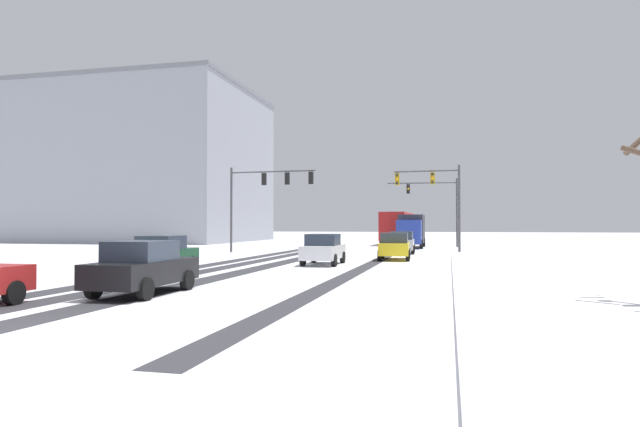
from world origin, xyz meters
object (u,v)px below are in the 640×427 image
Objects in this scene: traffic_signal_far_right at (437,200)px; car_silver_lead at (402,242)px; office_building_far_left_block at (150,166)px; bus_oncoming at (398,226)px; traffic_signal_near_right at (436,191)px; box_truck_delivery at (411,230)px; car_black_fifth at (143,267)px; traffic_signal_near_left at (264,189)px; car_white_third at (323,249)px; car_yellow_cab_second at (395,246)px; car_dark_green_fourth at (162,254)px.

car_silver_lead is at bearing -100.19° from traffic_signal_far_right.
bus_oncoming is at bearing -7.55° from office_building_far_left_block.
box_truck_delivery is (-2.48, 9.48, -2.96)m from traffic_signal_near_right.
traffic_signal_near_right is 27.85m from car_black_fifth.
traffic_signal_near_right reaches higher than car_silver_lead.
traffic_signal_near_left reaches higher than car_black_fifth.
car_silver_lead is at bearing -89.93° from box_truck_delivery.
traffic_signal_near_left is 21.55m from bus_oncoming.
car_silver_lead is 41.94m from office_building_far_left_block.
car_yellow_cab_second is at bearing 56.04° from car_white_third.
box_truck_delivery is 37.16m from office_building_far_left_block.
bus_oncoming is at bearing 96.21° from car_silver_lead.
car_silver_lead is at bearing -160.31° from traffic_signal_near_right.
car_silver_lead is at bearing -33.63° from office_building_far_left_block.
car_yellow_cab_second is at bearing -85.16° from bus_oncoming.
car_dark_green_fourth is 49.01m from office_building_far_left_block.
traffic_signal_near_right is (0.19, -11.80, 0.13)m from traffic_signal_far_right.
traffic_signal_far_right is 1.57× the size of car_dark_green_fourth.
traffic_signal_far_right is 13.40m from car_silver_lead.
car_silver_lead is at bearing 77.54° from car_black_fifth.
car_yellow_cab_second is at bearing 50.05° from car_dark_green_fourth.
car_silver_lead is 7.47m from car_yellow_cab_second.
car_yellow_cab_second is 18.94m from car_black_fifth.
traffic_signal_far_right is 25.82m from car_white_third.
car_yellow_cab_second is 0.38× the size of bus_oncoming.
car_white_third is 30.80m from bus_oncoming.
bus_oncoming is at bearing 103.85° from box_truck_delivery.
car_white_third is 47.64m from office_building_far_left_block.
car_yellow_cab_second is 14.28m from car_dark_green_fourth.
traffic_signal_near_right is at bearing -75.71° from bus_oncoming.
traffic_signal_near_left is 12.73m from car_yellow_cab_second.
office_building_far_left_block is (-25.17, 41.12, 8.79)m from car_dark_green_fourth.
car_dark_green_fourth is 30.16m from box_truck_delivery.
office_building_far_left_block is at bearing 120.61° from car_black_fifth.
office_building_far_left_block is (-36.62, 21.83, 5.02)m from traffic_signal_near_right.
office_building_far_left_block is (-36.43, 10.02, 5.15)m from traffic_signal_far_right.
traffic_signal_near_left is at bearing -112.53° from bus_oncoming.
car_white_third is at bearing -123.96° from car_yellow_cab_second.
car_dark_green_fourth is at bearing 115.33° from car_black_fifth.
car_yellow_cab_second and car_dark_green_fourth have the same top height.
traffic_signal_near_left is 12.85m from traffic_signal_near_right.
car_white_third is at bearing -48.42° from office_building_far_left_block.
traffic_signal_far_right and traffic_signal_near_right have the same top height.
car_dark_green_fourth is at bearing -107.31° from box_truck_delivery.
traffic_signal_near_left is 1.63× the size of car_dark_green_fourth.
car_black_fifth is 0.15× the size of office_building_far_left_block.
car_silver_lead is 0.16× the size of office_building_far_left_block.
car_black_fifth is at bearing -79.33° from traffic_signal_near_left.
traffic_signal_far_right is at bearing 79.81° from car_silver_lead.
traffic_signal_near_right is 0.24× the size of office_building_far_left_block.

